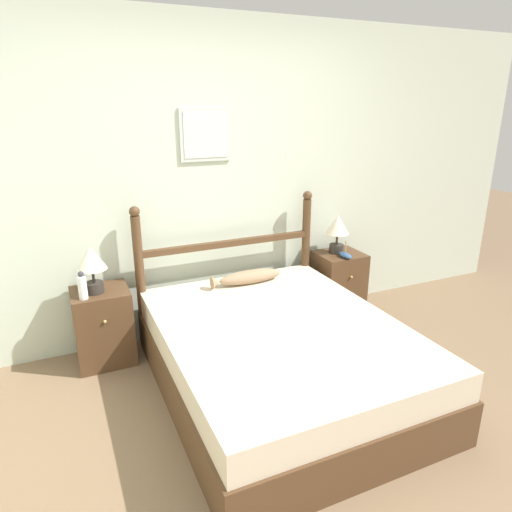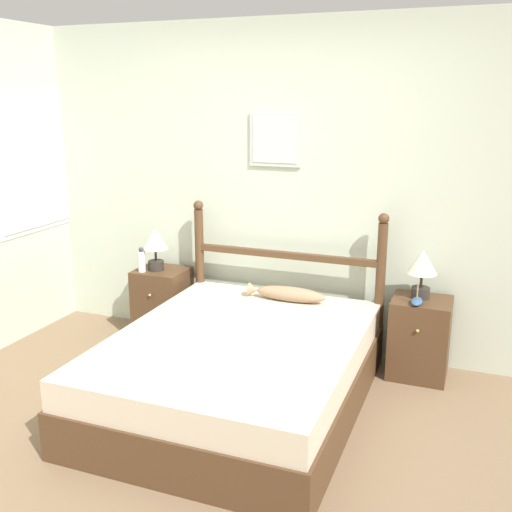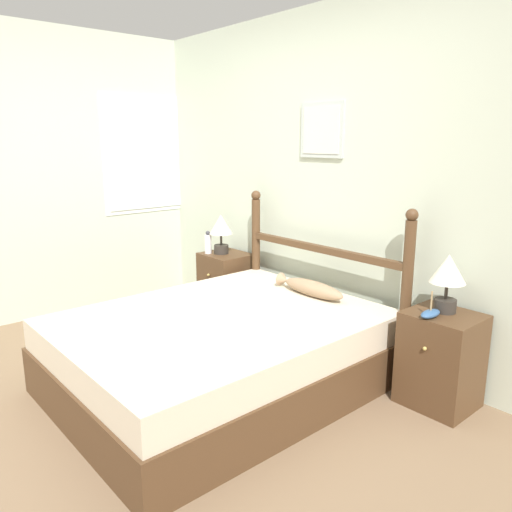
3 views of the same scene
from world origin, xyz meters
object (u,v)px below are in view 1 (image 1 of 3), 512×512
Objects in this scene: nightstand_right at (338,283)px; bottle at (82,286)px; fish_pillow at (248,277)px; nightstand_left at (104,326)px; table_lamp_left at (92,263)px; table_lamp_right at (337,228)px; model_boat at (345,255)px; bed at (280,357)px.

bottle reaches higher than nightstand_right.
bottle is 0.34× the size of fish_pillow.
bottle is at bearing -136.16° from nightstand_left.
fish_pillow is at bearing -4.32° from table_lamp_left.
fish_pillow reaches higher than nightstand_left.
table_lamp_right reaches higher than model_boat.
model_boat reaches higher than nightstand_left.
bed is 3.27× the size of fish_pillow.
bed is 1.49m from table_lamp_right.
nightstand_left is 3.56× the size of model_boat.
bed is at bearing -32.94° from bottle.
table_lamp_left reaches higher than fish_pillow.
bottle is (-2.23, -0.11, 0.39)m from nightstand_right.
bottle is (-0.08, -0.08, -0.14)m from table_lamp_left.
model_boat is (-0.01, -0.15, -0.21)m from table_lamp_right.
bed is 12.10× the size of model_boat.
bottle is at bearing 179.79° from model_boat.
bottle is (-2.21, -0.14, -0.14)m from table_lamp_right.
bed is 1.37m from nightstand_left.
bottle reaches higher than bed.
table_lamp_left is at bearing -179.30° from nightstand_right.
nightstand_right reaches higher than bed.
table_lamp_right is 2.22m from bottle.
fish_pillow is at bearing 83.43° from bed.
bed is 9.60× the size of bottle.
fish_pillow reaches higher than nightstand_right.
model_boat is at bearing -0.23° from fish_pillow.
bottle is 2.20m from model_boat.
model_boat is 0.27× the size of fish_pillow.
nightstand_left is 1.66× the size of table_lamp_left.
bottle is at bearing -176.28° from table_lamp_right.
nightstand_right is 2.26m from bottle.
nightstand_right is at bearing -58.09° from table_lamp_right.
nightstand_right is 0.34m from model_boat.
table_lamp_right is 2.15× the size of model_boat.
table_lamp_left is at bearing -140.09° from nightstand_left.
bottle is at bearing -134.82° from table_lamp_left.
nightstand_left reaches higher than bed.
table_lamp_left is 2.12m from table_lamp_right.
nightstand_left and nightstand_right have the same top height.
table_lamp_right reaches higher than nightstand_right.
table_lamp_left is 0.58× the size of fish_pillow.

